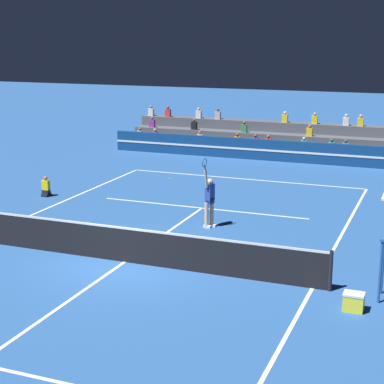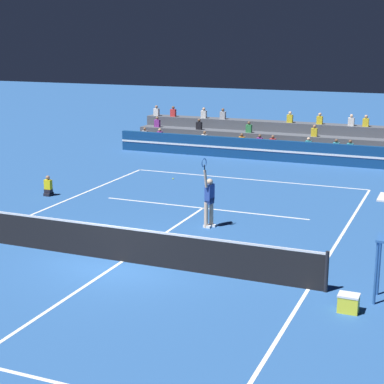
{
  "view_description": "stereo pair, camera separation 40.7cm",
  "coord_description": "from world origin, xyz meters",
  "px_view_note": "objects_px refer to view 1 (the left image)",
  "views": [
    {
      "loc": [
        8.3,
        -15.75,
        6.45
      ],
      "look_at": [
        0.33,
        4.53,
        1.1
      ],
      "focal_mm": 60.0,
      "sensor_mm": 36.0,
      "label": 1
    },
    {
      "loc": [
        8.68,
        -15.59,
        6.45
      ],
      "look_at": [
        0.33,
        4.53,
        1.1
      ],
      "focal_mm": 60.0,
      "sensor_mm": 36.0,
      "label": 2
    }
  ],
  "objects_px": {
    "tennis_player": "(209,199)",
    "tennis_ball": "(170,179)",
    "ball_kid_courtside": "(46,188)",
    "equipment_cooler": "(354,302)"
  },
  "relations": [
    {
      "from": "tennis_ball",
      "to": "equipment_cooler",
      "type": "relative_size",
      "value": 0.14
    },
    {
      "from": "tennis_ball",
      "to": "ball_kid_courtside",
      "type": "bearing_deg",
      "value": -126.42
    },
    {
      "from": "equipment_cooler",
      "to": "tennis_ball",
      "type": "bearing_deg",
      "value": 130.2
    },
    {
      "from": "tennis_player",
      "to": "equipment_cooler",
      "type": "relative_size",
      "value": 5.01
    },
    {
      "from": "tennis_ball",
      "to": "tennis_player",
      "type": "bearing_deg",
      "value": -56.49
    },
    {
      "from": "tennis_ball",
      "to": "equipment_cooler",
      "type": "xyz_separation_m",
      "value": [
        9.8,
        -11.6,
        0.19
      ]
    },
    {
      "from": "tennis_player",
      "to": "tennis_ball",
      "type": "xyz_separation_m",
      "value": [
        -4.22,
        6.37,
        -0.96
      ]
    },
    {
      "from": "tennis_player",
      "to": "ball_kid_courtside",
      "type": "bearing_deg",
      "value": 168.09
    },
    {
      "from": "tennis_player",
      "to": "tennis_ball",
      "type": "distance_m",
      "value": 7.7
    },
    {
      "from": "ball_kid_courtside",
      "to": "tennis_player",
      "type": "height_order",
      "value": "tennis_player"
    }
  ]
}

